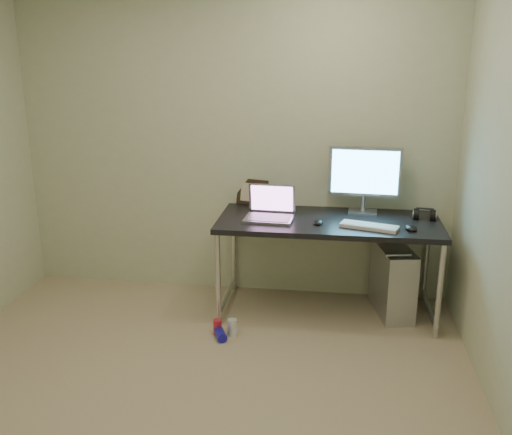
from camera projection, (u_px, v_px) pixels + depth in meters
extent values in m
plane|color=tan|center=(182.00, 409.00, 3.26)|extent=(3.50, 3.50, 0.00)
cube|color=beige|center=(234.00, 143.00, 4.56)|extent=(3.50, 0.02, 2.50)
cube|color=black|center=(329.00, 222.00, 4.26)|extent=(1.65, 0.72, 0.04)
cylinder|color=silver|center=(218.00, 280.00, 4.17)|extent=(0.04, 0.04, 0.71)
cylinder|color=silver|center=(234.00, 250.00, 4.78)|extent=(0.04, 0.04, 0.71)
cylinder|color=silver|center=(439.00, 292.00, 3.96)|extent=(0.04, 0.04, 0.71)
cylinder|color=silver|center=(426.00, 259.00, 4.57)|extent=(0.04, 0.04, 0.71)
cylinder|color=silver|center=(227.00, 296.00, 4.55)|extent=(0.04, 0.64, 0.04)
cylinder|color=silver|center=(429.00, 308.00, 4.34)|extent=(0.04, 0.64, 0.04)
cube|color=silver|center=(393.00, 281.00, 4.37)|extent=(0.32, 0.55, 0.53)
cylinder|color=#A7A6AD|center=(398.00, 255.00, 4.09)|extent=(0.19, 0.06, 0.03)
cylinder|color=#A7A6AD|center=(393.00, 236.00, 4.49)|extent=(0.19, 0.06, 0.03)
cylinder|color=black|center=(385.00, 252.00, 4.59)|extent=(0.01, 0.16, 0.69)
cylinder|color=black|center=(396.00, 256.00, 4.56)|extent=(0.02, 0.11, 0.71)
cylinder|color=red|center=(218.00, 327.00, 4.10)|extent=(0.08, 0.08, 0.11)
cylinder|color=silver|center=(232.00, 328.00, 4.07)|extent=(0.09, 0.09, 0.12)
cylinder|color=#1D17BB|center=(221.00, 335.00, 4.03)|extent=(0.12, 0.14, 0.07)
cube|color=#A7A6AD|center=(269.00, 219.00, 4.24)|extent=(0.37, 0.27, 0.02)
cube|color=gray|center=(269.00, 217.00, 4.24)|extent=(0.32, 0.23, 0.00)
cube|color=#9D9EA5|center=(272.00, 198.00, 4.34)|extent=(0.36, 0.07, 0.23)
cube|color=#8A5488|center=(272.00, 198.00, 4.33)|extent=(0.32, 0.06, 0.20)
cube|color=#A7A6AD|center=(363.00, 212.00, 4.42)|extent=(0.23, 0.17, 0.02)
cylinder|color=#A7A6AD|center=(363.00, 203.00, 4.42)|extent=(0.04, 0.04, 0.12)
cube|color=#A7A6AD|center=(365.00, 172.00, 4.34)|extent=(0.55, 0.07, 0.38)
cube|color=#57C7FF|center=(365.00, 172.00, 4.32)|extent=(0.50, 0.04, 0.33)
cube|color=silver|center=(369.00, 226.00, 4.06)|extent=(0.42, 0.24, 0.02)
ellipsoid|color=black|center=(411.00, 227.00, 4.01)|extent=(0.11, 0.14, 0.04)
ellipsoid|color=black|center=(318.00, 221.00, 4.15)|extent=(0.08, 0.12, 0.04)
cylinder|color=black|center=(416.00, 215.00, 4.27)|extent=(0.05, 0.10, 0.10)
cylinder|color=black|center=(433.00, 216.00, 4.25)|extent=(0.05, 0.10, 0.10)
cube|color=black|center=(425.00, 209.00, 4.25)|extent=(0.13, 0.03, 0.01)
cube|color=black|center=(252.00, 192.00, 4.63)|extent=(0.27, 0.15, 0.21)
cylinder|color=silver|center=(286.00, 204.00, 4.53)|extent=(0.01, 0.01, 0.08)
cylinder|color=silver|center=(286.00, 197.00, 4.51)|extent=(0.04, 0.03, 0.04)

